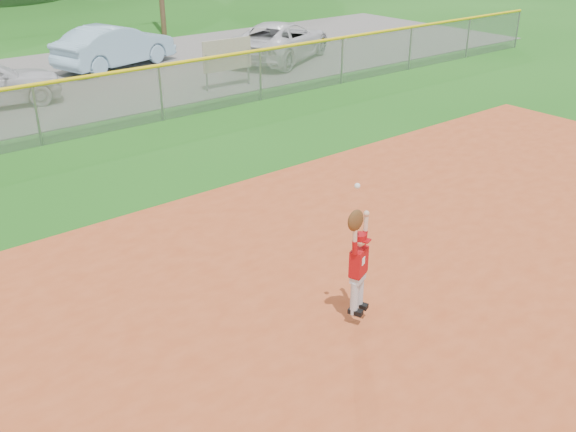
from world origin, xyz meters
The scene contains 6 objects.
ground centered at (0.00, 0.00, 0.00)m, with size 120.00×120.00×0.00m, color #1C5C15.
car_blue centered at (5.24, 16.90, 0.78)m, with size 1.59×4.57×1.50m, color #99C7E5.
car_white_b centered at (10.64, 14.09, 0.75)m, with size 2.39×5.18×1.44m, color silver.
sponsor_sign centered at (6.71, 11.81, 1.04)m, with size 1.77×0.11×1.57m.
outfield_fence centered at (0.00, 10.00, 0.88)m, with size 40.06×0.10×1.55m.
ballplayer centered at (0.72, -0.20, 1.01)m, with size 0.52×0.30×1.96m.
Camera 1 is at (-4.64, -5.38, 5.19)m, focal length 40.00 mm.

